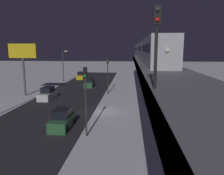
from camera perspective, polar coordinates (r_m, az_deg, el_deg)
name	(u,v)px	position (r m, az deg, el deg)	size (l,w,h in m)	color
ground_plane	(101,111)	(28.54, -2.81, -6.25)	(240.00, 240.00, 0.00)	white
avenue_asphalt	(53,110)	(30.04, -15.05, -5.76)	(11.00, 96.10, 0.01)	#28282D
elevated_railway	(156,72)	(27.49, 11.49, 3.99)	(5.00, 96.10, 5.99)	slate
subway_train	(143,50)	(57.42, 8.21, 9.65)	(2.94, 74.07, 3.40)	#B7BABF
rail_signal	(157,33)	(10.99, 11.55, 13.78)	(0.36, 0.41, 4.00)	black
sedan_green	(62,120)	(23.19, -12.82, -8.32)	(1.91, 4.17, 1.97)	#2D6038
sedan_white	(48,94)	(36.89, -16.39, -1.66)	(1.80, 4.76, 1.97)	silver
sedan_yellow	(81,76)	(59.92, -8.04, 2.97)	(1.80, 4.06, 1.97)	gold
sedan_green_2	(90,83)	(47.11, -5.86, 1.14)	(1.80, 4.16, 1.97)	#2D6038
traffic_light_near	(86,92)	(19.70, -6.92, -1.12)	(0.32, 0.44, 6.40)	#2D2D2D
traffic_light_mid	(108,71)	(38.59, -1.13, 4.35)	(0.32, 0.44, 6.40)	#2D2D2D
commercial_billboard	(23,56)	(40.39, -22.26, 7.61)	(4.80, 0.36, 8.90)	#4C4C51
street_lamp_far	(64,62)	(54.69, -12.45, 6.41)	(1.35, 0.44, 7.65)	#38383D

